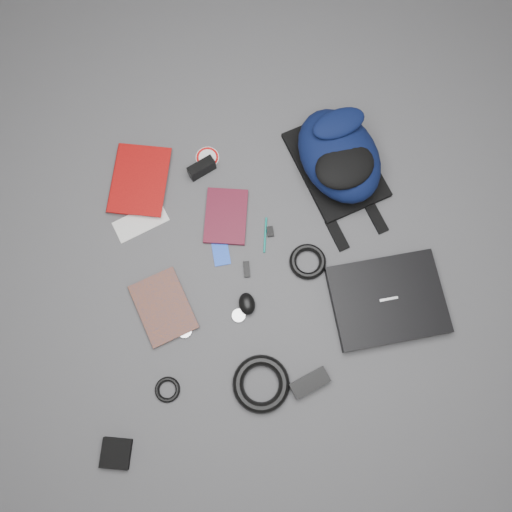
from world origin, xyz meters
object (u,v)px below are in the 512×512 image
object	(u,v)px
pouch	(116,453)
dvd_case	(226,216)
compact_camera	(202,168)
mouse	(247,304)
textbook_red	(112,178)
laptop	(387,300)
backpack	(339,156)
power_brick	(310,383)
comic_book	(140,318)

from	to	relation	value
pouch	dvd_case	bearing A→B (deg)	51.29
compact_camera	mouse	world-z (taller)	compact_camera
textbook_red	compact_camera	bearing A→B (deg)	11.40
laptop	backpack	bearing A→B (deg)	96.84
textbook_red	pouch	size ratio (longest dim) A/B	2.94
compact_camera	pouch	distance (m)	1.02
dvd_case	power_brick	world-z (taller)	power_brick
backpack	power_brick	distance (m)	0.80
comic_book	dvd_case	size ratio (longest dim) A/B	1.13
mouse	dvd_case	bearing A→B (deg)	92.22
textbook_red	comic_book	xyz separation A→B (m)	(-0.01, -0.54, -0.01)
dvd_case	compact_camera	xyz separation A→B (m)	(-0.04, 0.20, 0.02)
power_brick	compact_camera	bearing A→B (deg)	88.48
laptop	pouch	xyz separation A→B (m)	(-1.01, -0.23, -0.01)
compact_camera	power_brick	xyz separation A→B (m)	(0.16, -0.84, -0.01)
dvd_case	mouse	bearing A→B (deg)	-72.97
textbook_red	compact_camera	world-z (taller)	compact_camera
compact_camera	comic_book	bearing A→B (deg)	-142.38
laptop	power_brick	world-z (taller)	laptop
laptop	compact_camera	xyz separation A→B (m)	(-0.50, 0.65, 0.01)
laptop	dvd_case	bearing A→B (deg)	141.03
laptop	dvd_case	xyz separation A→B (m)	(-0.46, 0.45, -0.01)
power_brick	pouch	distance (m)	0.67
textbook_red	pouch	bearing A→B (deg)	-79.31
laptop	mouse	world-z (taller)	mouse
comic_book	dvd_case	bearing A→B (deg)	26.55
power_brick	pouch	xyz separation A→B (m)	(-0.67, -0.04, -0.00)
laptop	comic_book	bearing A→B (deg)	173.79
laptop	comic_book	distance (m)	0.86
compact_camera	power_brick	bearing A→B (deg)	-96.20
laptop	comic_book	xyz separation A→B (m)	(-0.84, 0.17, -0.01)
dvd_case	power_brick	size ratio (longest dim) A/B	1.61
comic_book	power_brick	xyz separation A→B (m)	(0.50, -0.37, 0.01)
comic_book	dvd_case	world-z (taller)	comic_book
compact_camera	mouse	distance (m)	0.53
dvd_case	power_brick	distance (m)	0.66
laptop	textbook_red	distance (m)	1.09
backpack	comic_book	world-z (taller)	backpack
textbook_red	dvd_case	distance (m)	0.45
comic_book	pouch	world-z (taller)	pouch
comic_book	power_brick	bearing A→B (deg)	-45.97
compact_camera	textbook_red	bearing A→B (deg)	152.98
dvd_case	pouch	size ratio (longest dim) A/B	2.26
laptop	compact_camera	world-z (taller)	compact_camera
backpack	compact_camera	xyz separation A→B (m)	(-0.49, 0.11, -0.06)
laptop	comic_book	size ratio (longest dim) A/B	1.61
compact_camera	power_brick	world-z (taller)	compact_camera
mouse	compact_camera	bearing A→B (deg)	97.27
textbook_red	power_brick	distance (m)	1.03
backpack	dvd_case	distance (m)	0.46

